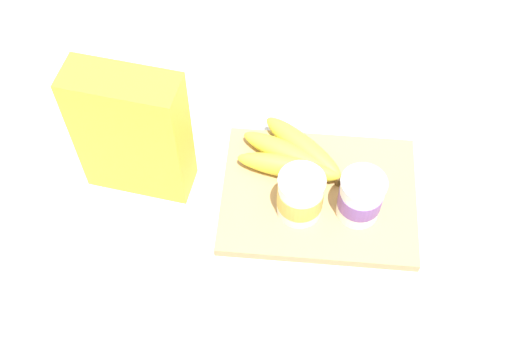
{
  "coord_description": "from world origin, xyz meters",
  "views": [
    {
      "loc": [
        0.05,
        0.57,
        0.9
      ],
      "look_at": [
        0.1,
        0.0,
        0.07
      ],
      "focal_mm": 45.31,
      "sensor_mm": 36.0,
      "label": 1
    }
  ],
  "objects_px": {
    "cutting_board": "(319,195)",
    "yogurt_cup_back": "(300,196)",
    "cereal_box": "(132,133)",
    "yogurt_cup_front": "(360,197)",
    "banana_bunch": "(294,156)"
  },
  "relations": [
    {
      "from": "cereal_box",
      "to": "banana_bunch",
      "type": "xyz_separation_m",
      "value": [
        -0.25,
        -0.04,
        -0.09
      ]
    },
    {
      "from": "yogurt_cup_front",
      "to": "yogurt_cup_back",
      "type": "distance_m",
      "value": 0.09
    },
    {
      "from": "cutting_board",
      "to": "yogurt_cup_back",
      "type": "distance_m",
      "value": 0.07
    },
    {
      "from": "cereal_box",
      "to": "yogurt_cup_front",
      "type": "relative_size",
      "value": 2.82
    },
    {
      "from": "cutting_board",
      "to": "banana_bunch",
      "type": "xyz_separation_m",
      "value": [
        0.04,
        -0.06,
        0.03
      ]
    },
    {
      "from": "cutting_board",
      "to": "cereal_box",
      "type": "xyz_separation_m",
      "value": [
        0.29,
        -0.02,
        0.11
      ]
    },
    {
      "from": "yogurt_cup_front",
      "to": "cereal_box",
      "type": "bearing_deg",
      "value": -7.32
    },
    {
      "from": "cutting_board",
      "to": "banana_bunch",
      "type": "height_order",
      "value": "banana_bunch"
    },
    {
      "from": "yogurt_cup_back",
      "to": "banana_bunch",
      "type": "height_order",
      "value": "yogurt_cup_back"
    },
    {
      "from": "cutting_board",
      "to": "yogurt_cup_front",
      "type": "bearing_deg",
      "value": 153.53
    },
    {
      "from": "cereal_box",
      "to": "yogurt_cup_back",
      "type": "bearing_deg",
      "value": 177.45
    },
    {
      "from": "cutting_board",
      "to": "yogurt_cup_front",
      "type": "relative_size",
      "value": 3.65
    },
    {
      "from": "cutting_board",
      "to": "cereal_box",
      "type": "bearing_deg",
      "value": -2.96
    },
    {
      "from": "yogurt_cup_front",
      "to": "yogurt_cup_back",
      "type": "xyz_separation_m",
      "value": [
        0.09,
        0.01,
        -0.0
      ]
    },
    {
      "from": "yogurt_cup_back",
      "to": "cereal_box",
      "type": "bearing_deg",
      "value": -10.9
    }
  ]
}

